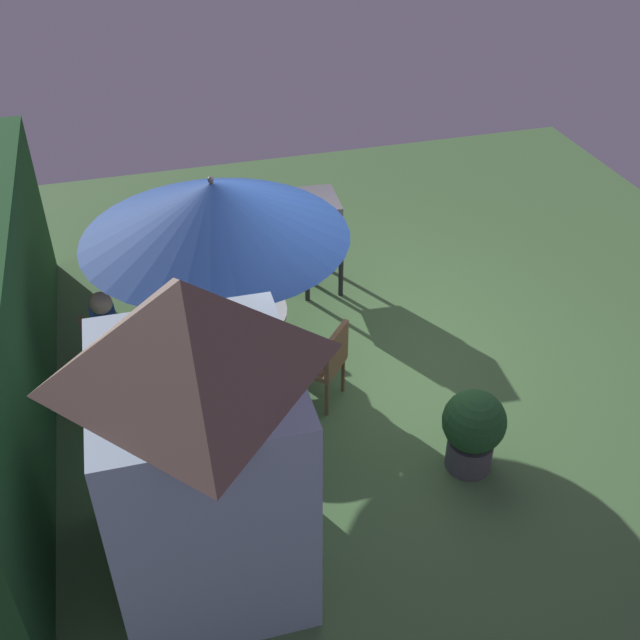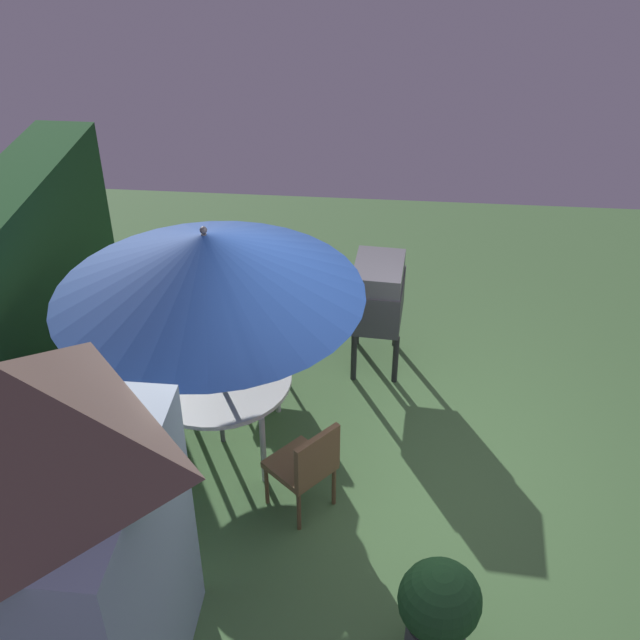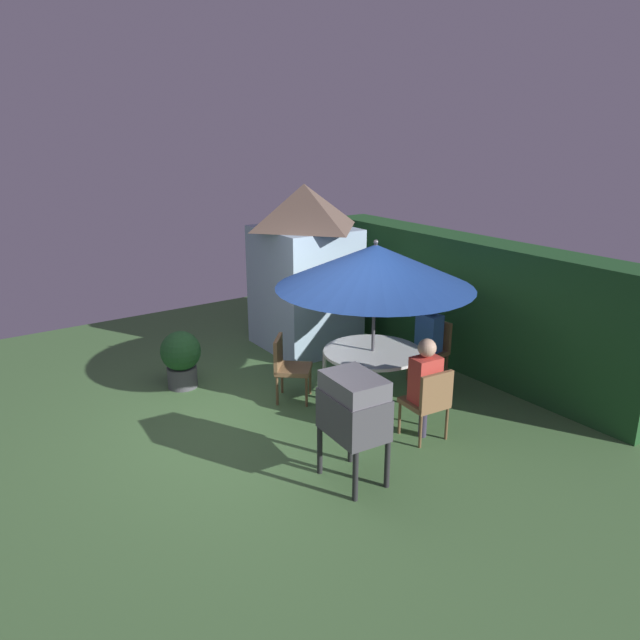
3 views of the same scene
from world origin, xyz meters
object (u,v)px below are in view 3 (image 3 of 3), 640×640
bbq_grill (354,408)px  potted_plant_by_shed (181,357)px  chair_near_shed (429,400)px  garden_shed (305,266)px  patio_table (373,354)px  person_in_blue (429,331)px  person_in_red (425,377)px  chair_toward_hedge (287,364)px  patio_umbrella (375,266)px  chair_far_side (432,346)px

bbq_grill → potted_plant_by_shed: size_ratio=1.43×
bbq_grill → chair_near_shed: bearing=97.9°
garden_shed → patio_table: (2.42, -0.53, -0.69)m
garden_shed → person_in_blue: 2.47m
chair_near_shed → person_in_blue: person_in_blue is taller
person_in_red → potted_plant_by_shed: bearing=-149.5°
chair_near_shed → chair_toward_hedge: size_ratio=1.00×
garden_shed → person_in_red: garden_shed is taller
patio_umbrella → patio_table: bearing=104.0°
person_in_red → person_in_blue: (-1.19, 1.25, 0.00)m
patio_table → person_in_blue: size_ratio=1.05×
potted_plant_by_shed → person_in_red: person_in_red is taller
garden_shed → person_in_red: size_ratio=2.18×
garden_shed → patio_umbrella: size_ratio=1.06×
patio_umbrella → person_in_blue: patio_umbrella is taller
patio_table → person_in_red: size_ratio=1.05×
chair_far_side → person_in_red: 1.82m
bbq_grill → chair_toward_hedge: bearing=166.5°
garden_shed → person_in_blue: (2.31, 0.63, -0.61)m
bbq_grill → person_in_blue: person_in_blue is taller
chair_near_shed → chair_far_side: bearing=133.8°
person_in_red → patio_table: bearing=175.2°
patio_umbrella → potted_plant_by_shed: patio_umbrella is taller
patio_table → chair_far_side: 1.26m
chair_near_shed → chair_toward_hedge: bearing=-158.1°
patio_umbrella → chair_far_side: (-0.12, 1.24, -1.39)m
chair_toward_hedge → person_in_blue: 2.14m
chair_toward_hedge → potted_plant_by_shed: chair_toward_hedge is taller
garden_shed → bbq_grill: bearing=-26.8°
patio_table → bbq_grill: 1.93m
chair_toward_hedge → person_in_blue: person_in_blue is taller
bbq_grill → chair_far_side: size_ratio=1.33×
potted_plant_by_shed → person_in_red: (3.07, 1.81, 0.32)m
garden_shed → bbq_grill: size_ratio=2.28×
garden_shed → potted_plant_by_shed: 2.64m
garden_shed → chair_near_shed: garden_shed is taller
potted_plant_by_shed → person_in_blue: bearing=58.5°
chair_toward_hedge → potted_plant_by_shed: (-1.23, -1.03, -0.06)m
chair_far_side → patio_table: bearing=-84.3°
patio_umbrella → chair_near_shed: patio_umbrella is taller
chair_far_side → chair_near_shed: bearing=-46.2°
potted_plant_by_shed → person_in_blue: (1.87, 3.06, 0.32)m
patio_umbrella → person_in_blue: size_ratio=2.04×
garden_shed → patio_umbrella: bearing=-12.3°
chair_far_side → chair_toward_hedge: same height
person_in_blue → patio_table: bearing=-84.3°
garden_shed → chair_far_side: size_ratio=3.05×
chair_near_shed → person_in_red: bearing=175.2°
garden_shed → patio_table: size_ratio=2.08×
patio_umbrella → bbq_grill: size_ratio=2.14×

